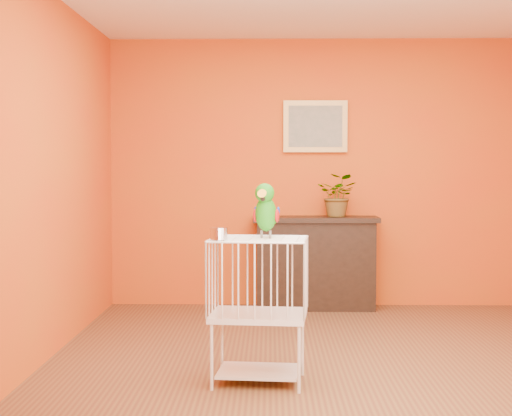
{
  "coord_description": "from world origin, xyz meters",
  "views": [
    {
      "loc": [
        -0.44,
        -5.42,
        1.36
      ],
      "look_at": [
        -0.53,
        -0.47,
        1.1
      ],
      "focal_mm": 55.0,
      "sensor_mm": 36.0,
      "label": 1
    }
  ],
  "objects": [
    {
      "name": "ground",
      "position": [
        0.0,
        0.0,
        0.0
      ],
      "size": [
        4.5,
        4.5,
        0.0
      ],
      "primitive_type": "plane",
      "color": "brown",
      "rests_on": "ground"
    },
    {
      "name": "feed_cup",
      "position": [
        -0.75,
        -0.7,
        0.95
      ],
      "size": [
        0.1,
        0.1,
        0.07
      ],
      "primitive_type": "cylinder",
      "color": "silver",
      "rests_on": "birdcage"
    },
    {
      "name": "room_shell",
      "position": [
        0.0,
        0.0,
        1.58
      ],
      "size": [
        4.5,
        4.5,
        4.5
      ],
      "color": "#C35712",
      "rests_on": "ground"
    },
    {
      "name": "console_cabinet",
      "position": [
        -0.01,
        2.04,
        0.44
      ],
      "size": [
        1.19,
        0.43,
        0.88
      ],
      "color": "black",
      "rests_on": "ground"
    },
    {
      "name": "birdcage",
      "position": [
        -0.51,
        -0.55,
        0.47
      ],
      "size": [
        0.63,
        0.51,
        0.91
      ],
      "rotation": [
        0.0,
        0.0,
        -0.09
      ],
      "color": "silver",
      "rests_on": "ground"
    },
    {
      "name": "potted_plant",
      "position": [
        0.21,
        1.99,
        1.04
      ],
      "size": [
        0.49,
        0.51,
        0.32
      ],
      "primitive_type": "imported",
      "rotation": [
        0.0,
        0.0,
        -0.35
      ],
      "color": "#26722D",
      "rests_on": "console_cabinet"
    },
    {
      "name": "framed_picture",
      "position": [
        0.0,
        2.22,
        1.75
      ],
      "size": [
        0.62,
        0.04,
        0.5
      ],
      "color": "#AD7E3D",
      "rests_on": "room_shell"
    },
    {
      "name": "parrot",
      "position": [
        -0.47,
        -0.52,
        1.09
      ],
      "size": [
        0.18,
        0.31,
        0.35
      ],
      "rotation": [
        0.0,
        0.0,
        -0.19
      ],
      "color": "#59544C",
      "rests_on": "birdcage"
    }
  ]
}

